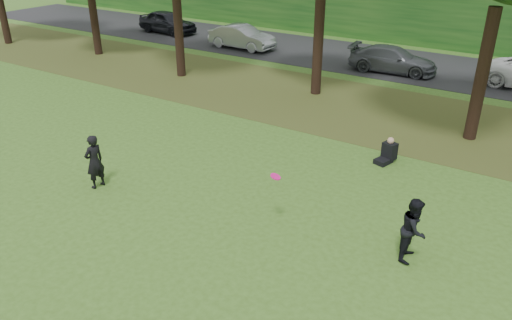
{
  "coord_description": "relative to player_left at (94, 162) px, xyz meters",
  "views": [
    {
      "loc": [
        6.47,
        -5.84,
        7.18
      ],
      "look_at": [
        -0.07,
        4.34,
        1.3
      ],
      "focal_mm": 35.0,
      "sensor_mm": 36.0,
      "label": 1
    }
  ],
  "objects": [
    {
      "name": "player_left",
      "position": [
        0.0,
        0.0,
        0.0
      ],
      "size": [
        0.44,
        0.63,
        1.64
      ],
      "primitive_type": "imported",
      "rotation": [
        0.0,
        0.0,
        -1.66
      ],
      "color": "black",
      "rests_on": "ground"
    },
    {
      "name": "parked_cars",
      "position": [
        2.94,
        17.15,
        -0.11
      ],
      "size": [
        39.36,
        3.23,
        1.5
      ],
      "color": "black",
      "rests_on": "street"
    },
    {
      "name": "leaf_litter",
      "position": [
        4.49,
        10.46,
        -0.82
      ],
      "size": [
        60.0,
        7.0,
        0.01
      ],
      "primitive_type": "cube",
      "color": "#4D401B",
      "rests_on": "ground"
    },
    {
      "name": "frisbee",
      "position": [
        5.53,
        0.96,
        0.66
      ],
      "size": [
        0.33,
        0.35,
        0.16
      ],
      "color": "#F01483",
      "rests_on": "ground"
    },
    {
      "name": "street",
      "position": [
        4.49,
        18.46,
        -0.81
      ],
      "size": [
        70.0,
        7.0,
        0.02
      ],
      "primitive_type": "cube",
      "color": "black",
      "rests_on": "ground"
    },
    {
      "name": "player_right",
      "position": [
        8.84,
        1.6,
        -0.04
      ],
      "size": [
        0.63,
        0.79,
        1.56
      ],
      "primitive_type": "imported",
      "rotation": [
        0.0,
        0.0,
        1.62
      ],
      "color": "black",
      "rests_on": "ground"
    },
    {
      "name": "seated_person",
      "position": [
        6.63,
        6.28,
        -0.51
      ],
      "size": [
        0.6,
        0.82,
        0.83
      ],
      "rotation": [
        0.0,
        0.0,
        -0.29
      ],
      "color": "black",
      "rests_on": "ground"
    },
    {
      "name": "ground",
      "position": [
        4.49,
        -2.54,
        -0.82
      ],
      "size": [
        120.0,
        120.0,
        0.0
      ],
      "primitive_type": "plane",
      "color": "#38591C",
      "rests_on": "ground"
    },
    {
      "name": "far_hedge",
      "position": [
        4.49,
        24.46,
        1.68
      ],
      "size": [
        70.0,
        3.0,
        5.0
      ],
      "primitive_type": "cube",
      "color": "#124115",
      "rests_on": "ground"
    }
  ]
}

